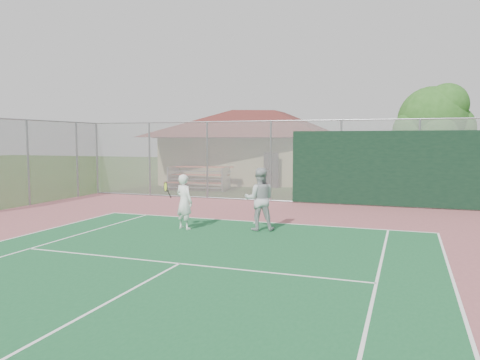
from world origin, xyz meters
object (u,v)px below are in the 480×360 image
object	(u,v)px
clubhouse	(259,139)
tree	(434,122)
player_grey_back	(260,200)
player_white_front	(184,202)
bleachers	(199,177)

from	to	relation	value
clubhouse	tree	world-z (taller)	tree
clubhouse	player_grey_back	size ratio (longest dim) A/B	7.49
clubhouse	player_white_front	world-z (taller)	clubhouse
tree	player_grey_back	distance (m)	12.92
clubhouse	bleachers	bearing A→B (deg)	-118.16
player_white_front	player_grey_back	world-z (taller)	player_grey_back
tree	bleachers	bearing A→B (deg)	-172.56
clubhouse	bleachers	world-z (taller)	clubhouse
clubhouse	tree	distance (m)	11.10
player_white_front	player_grey_back	distance (m)	2.27
player_grey_back	tree	bearing A→B (deg)	-132.57
tree	player_grey_back	bearing A→B (deg)	-114.49
bleachers	tree	size ratio (longest dim) A/B	0.66
tree	player_grey_back	xyz separation A→B (m)	(-5.25, -11.52, -2.60)
bleachers	player_white_front	xyz separation A→B (m)	(4.40, -10.59, 0.18)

